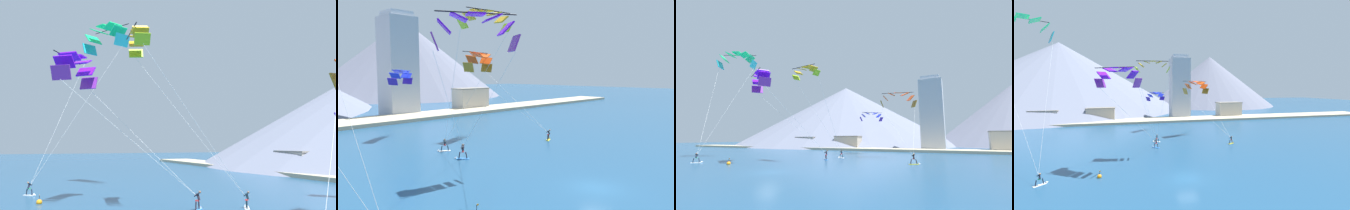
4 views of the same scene
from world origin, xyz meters
TOP-DOWN VIEW (x-y plane):
  - ground_plane at (0.00, 0.00)m, footprint 400.00×400.00m
  - kitesurfer_near_lead at (-1.99, 15.88)m, footprint 1.50×1.53m
  - kitesurfer_near_trail at (-17.19, 2.44)m, footprint 1.56×1.47m
  - kitesurfer_mid_center at (13.65, 15.02)m, footprint 1.73×1.15m
  - kitesurfer_far_left at (-1.30, 20.39)m, footprint 1.71×1.21m
  - parafoil_kite_near_lead at (-8.35, 5.88)m, footprint 9.65×12.30m
  - parafoil_kite_near_trail at (-21.71, 11.55)m, footprint 8.24×11.77m
  - parafoil_kite_mid_center at (9.24, 25.23)m, footprint 7.65×12.45m
  - parafoil_kite_far_left at (-2.97, 10.58)m, footprint 5.77×10.69m
  - parafoil_kite_distant_high_outer at (0.51, 33.68)m, footprint 5.54×4.83m
  - race_marker_buoy at (-10.82, 3.05)m, footprint 0.56×0.56m
  - shoreline_strip at (0.00, 50.15)m, footprint 180.00×10.00m
  - shore_building_harbour_front at (32.31, 54.89)m, footprint 9.51×4.95m
  - shore_building_promenade_mid at (-32.36, 53.16)m, footprint 8.56×5.29m
  - shore_building_quay_east at (-15.62, 54.27)m, footprint 9.43×4.49m
  - highrise_tower at (12.91, 57.75)m, footprint 7.00×7.00m
  - mountain_peak_west_ridge at (48.48, 118.12)m, footprint 82.04×82.04m
  - mountain_peak_central_summit at (-40.83, 105.22)m, footprint 124.76×124.76m

SIDE VIEW (x-z plane):
  - ground_plane at x=0.00m, z-range 0.00..0.00m
  - race_marker_buoy at x=-10.82m, z-range -0.35..0.67m
  - shoreline_strip at x=0.00m, z-range 0.00..0.70m
  - kitesurfer_far_left at x=-1.30m, z-range -0.38..1.25m
  - kitesurfer_near_trail at x=-17.19m, z-range -0.38..1.26m
  - kitesurfer_mid_center at x=13.65m, z-range -0.36..1.34m
  - kitesurfer_near_lead at x=-1.99m, z-range -0.35..1.44m
  - shore_building_promenade_mid at x=-32.36m, z-range 0.01..4.43m
  - shore_building_quay_east at x=-15.62m, z-range 0.01..4.72m
  - shore_building_harbour_front at x=32.31m, z-range 0.01..5.84m
  - parafoil_kite_distant_high_outer at x=0.51m, z-range 8.30..10.67m
  - highrise_tower at x=12.91m, z-range -0.21..23.62m
  - parafoil_kite_mid_center at x=9.24m, z-range 5.94..17.79m
  - parafoil_kite_near_lead at x=-8.35m, z-range 6.73..19.72m
  - parafoil_kite_far_left at x=-2.97m, z-range 7.72..22.41m
  - mountain_peak_west_ridge at x=48.48m, z-range 0.00..32.42m
  - mountain_peak_central_summit at x=-40.83m, z-range 0.00..35.31m
  - parafoil_kite_near_trail at x=-21.71m, z-range 10.27..30.98m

